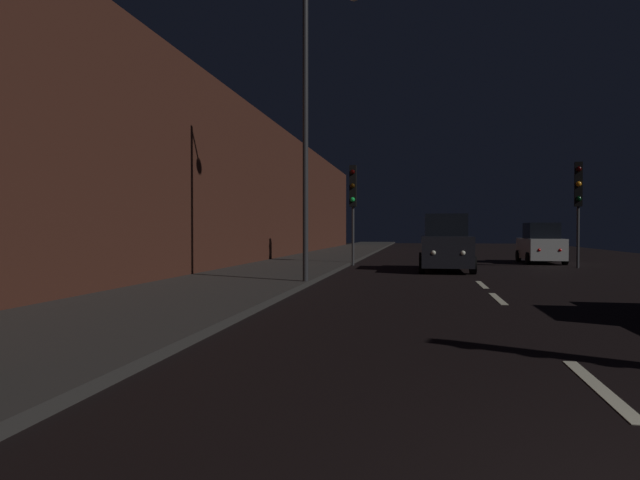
{
  "coord_description": "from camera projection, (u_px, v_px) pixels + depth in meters",
  "views": [
    {
      "loc": [
        -1.81,
        -2.94,
        1.62
      ],
      "look_at": [
        -6.36,
        21.55,
        1.18
      ],
      "focal_mm": 30.3,
      "sensor_mm": 36.0,
      "label": 1
    }
  ],
  "objects": [
    {
      "name": "traffic_light_far_right",
      "position": [
        578.0,
        192.0,
        23.11
      ],
      "size": [
        0.36,
        0.48,
        4.55
      ],
      "rotation": [
        0.0,
        0.0,
        -1.75
      ],
      "color": "#38383A",
      "rests_on": "ground"
    },
    {
      "name": "streetlamp_overhead",
      "position": [
        319.0,
        94.0,
        15.41
      ],
      "size": [
        1.7,
        0.44,
        8.53
      ],
      "color": "#2D2D30",
      "rests_on": "ground"
    },
    {
      "name": "traffic_light_far_left",
      "position": [
        353.0,
        193.0,
        24.88
      ],
      "size": [
        0.31,
        0.46,
        4.62
      ],
      "rotation": [
        0.0,
        0.0,
        -1.58
      ],
      "color": "#38383A",
      "rests_on": "ground"
    },
    {
      "name": "sidewalk_left",
      "position": [
        315.0,
        260.0,
        27.98
      ],
      "size": [
        4.4,
        84.0,
        0.15
      ],
      "primitive_type": "cube",
      "color": "#33302D",
      "rests_on": "ground"
    },
    {
      "name": "building_facade_left",
      "position": [
        246.0,
        186.0,
        24.95
      ],
      "size": [
        0.8,
        63.0,
        7.34
      ],
      "primitive_type": "cube",
      "color": "#472319",
      "rests_on": "ground"
    },
    {
      "name": "car_parked_right_far",
      "position": [
        541.0,
        245.0,
        26.71
      ],
      "size": [
        1.83,
        3.95,
        1.99
      ],
      "rotation": [
        0.0,
        0.0,
        1.57
      ],
      "color": "silver",
      "rests_on": "ground"
    },
    {
      "name": "car_approaching_headlights",
      "position": [
        445.0,
        245.0,
        21.61
      ],
      "size": [
        2.08,
        4.5,
        2.27
      ],
      "rotation": [
        0.0,
        0.0,
        -1.57
      ],
      "color": "black",
      "rests_on": "ground"
    },
    {
      "name": "ground",
      "position": [
        457.0,
        263.0,
        26.67
      ],
      "size": [
        26.73,
        84.0,
        0.02
      ],
      "primitive_type": "cube",
      "color": "black"
    },
    {
      "name": "lane_centerline",
      "position": [
        473.0,
        277.0,
        18.71
      ],
      "size": [
        0.16,
        28.94,
        0.01
      ],
      "color": "beige",
      "rests_on": "ground"
    }
  ]
}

